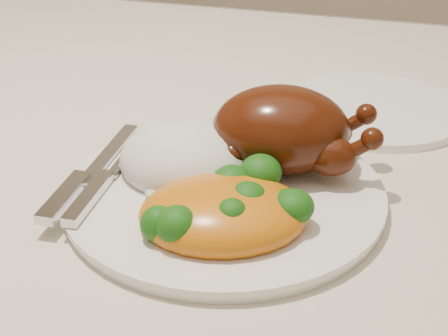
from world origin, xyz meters
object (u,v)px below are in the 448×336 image
(side_plate, at_px, (373,108))
(roast_chicken, at_px, (285,130))
(dinner_plate, at_px, (224,193))
(dining_table, at_px, (142,200))

(side_plate, bearing_deg, roast_chicken, -111.23)
(dinner_plate, height_order, roast_chicken, roast_chicken)
(side_plate, height_order, roast_chicken, roast_chicken)
(dining_table, bearing_deg, roast_chicken, -21.02)
(dinner_plate, relative_size, roast_chicken, 1.72)
(dining_table, relative_size, side_plate, 7.44)
(dining_table, bearing_deg, side_plate, 23.67)
(dinner_plate, distance_m, side_plate, 0.26)
(dinner_plate, bearing_deg, side_plate, 64.04)
(dining_table, distance_m, roast_chicken, 0.25)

